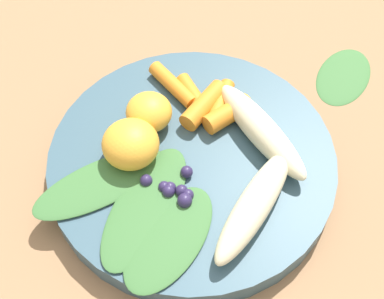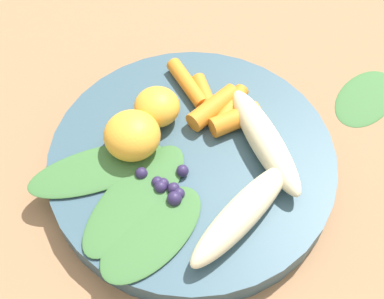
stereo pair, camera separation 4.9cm
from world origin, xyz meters
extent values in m
plane|color=#99704C|center=(0.00, 0.00, 0.00)|extent=(2.40, 2.40, 0.00)
cylinder|color=#385666|center=(0.00, 0.00, 0.01)|extent=(0.27, 0.27, 0.03)
ellipsoid|color=beige|center=(-0.03, 0.06, 0.04)|extent=(0.11, 0.11, 0.03)
ellipsoid|color=beige|center=(0.05, 0.07, 0.04)|extent=(0.13, 0.07, 0.03)
ellipsoid|color=#F4A833|center=(0.01, -0.05, 0.05)|extent=(0.05, 0.05, 0.04)
ellipsoid|color=#F4A833|center=(-0.03, -0.05, 0.04)|extent=(0.04, 0.04, 0.03)
cylinder|color=orange|center=(-0.05, 0.02, 0.04)|extent=(0.05, 0.05, 0.02)
cylinder|color=orange|center=(-0.07, 0.02, 0.03)|extent=(0.05, 0.02, 0.01)
cylinder|color=orange|center=(-0.05, 0.00, 0.04)|extent=(0.06, 0.04, 0.02)
cylinder|color=orange|center=(-0.07, -0.01, 0.03)|extent=(0.05, 0.04, 0.01)
cylinder|color=orange|center=(-0.08, -0.04, 0.03)|extent=(0.05, 0.06, 0.02)
sphere|color=#2D234C|center=(0.04, 0.00, 0.03)|extent=(0.01, 0.01, 0.01)
sphere|color=#2D234C|center=(0.04, -0.01, 0.03)|extent=(0.01, 0.01, 0.01)
sphere|color=#2D234C|center=(0.04, -0.03, 0.03)|extent=(0.01, 0.01, 0.01)
sphere|color=#2D234C|center=(0.02, 0.00, 0.03)|extent=(0.01, 0.01, 0.01)
sphere|color=#2D234C|center=(0.05, 0.01, 0.03)|extent=(0.01, 0.01, 0.01)
sphere|color=#2D234C|center=(0.05, 0.01, 0.03)|extent=(0.01, 0.01, 0.01)
sphere|color=#2D234C|center=(0.05, -0.01, 0.03)|extent=(0.01, 0.01, 0.01)
sphere|color=#2D234C|center=(0.04, -0.02, 0.03)|extent=(0.01, 0.01, 0.01)
ellipsoid|color=#3D7038|center=(0.05, -0.07, 0.03)|extent=(0.12, 0.13, 0.00)
ellipsoid|color=#3D7038|center=(0.06, -0.03, 0.03)|extent=(0.14, 0.08, 0.00)
ellipsoid|color=#3D7038|center=(0.09, 0.00, 0.03)|extent=(0.12, 0.09, 0.00)
ellipsoid|color=#3D7038|center=(-0.16, 0.14, 0.00)|extent=(0.10, 0.08, 0.01)
camera|label=1|loc=(0.27, 0.06, 0.44)|focal=49.39mm
camera|label=2|loc=(0.26, 0.11, 0.44)|focal=49.39mm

